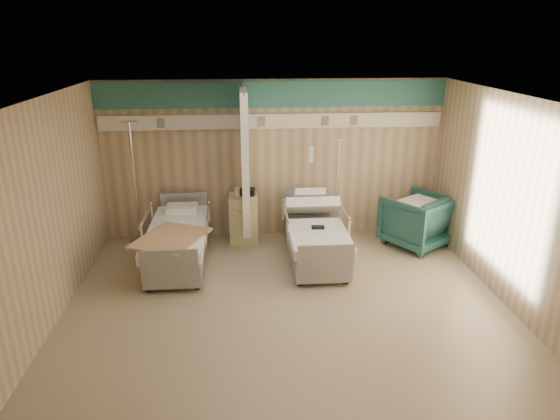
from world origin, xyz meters
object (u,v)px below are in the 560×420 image
at_px(bedside_cabinet, 244,218).
at_px(visitor_armchair, 417,220).
at_px(iv_stand_left, 139,219).
at_px(bed_right, 315,242).
at_px(bed_left, 179,246).
at_px(iv_stand_right, 336,220).

relative_size(bedside_cabinet, visitor_armchair, 0.85).
bearing_deg(iv_stand_left, bed_right, -17.84).
relative_size(visitor_armchair, iv_stand_left, 0.46).
height_order(bed_right, bed_left, same).
relative_size(bed_left, iv_stand_right, 1.17).
xyz_separation_m(bed_left, bedside_cabinet, (1.05, 0.90, 0.11)).
bearing_deg(iv_stand_left, iv_stand_right, -2.53).
height_order(bedside_cabinet, iv_stand_right, iv_stand_right).
bearing_deg(bedside_cabinet, bed_left, -139.40).
distance_m(visitor_armchair, iv_stand_left, 4.87).
height_order(bed_left, iv_stand_right, iv_stand_right).
xyz_separation_m(visitor_armchair, iv_stand_right, (-1.35, 0.34, -0.08)).
height_order(visitor_armchair, iv_stand_right, iv_stand_right).
height_order(bed_right, iv_stand_left, iv_stand_left).
height_order(iv_stand_right, iv_stand_left, iv_stand_left).
relative_size(bedside_cabinet, iv_stand_left, 0.39).
relative_size(bed_right, bedside_cabinet, 2.54).
distance_m(iv_stand_right, iv_stand_left, 3.50).
bearing_deg(visitor_armchair, bed_left, -27.52).
bearing_deg(bed_right, bed_left, 180.00).
bearing_deg(bed_right, visitor_armchair, 14.08).
bearing_deg(bed_right, iv_stand_left, 162.16).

